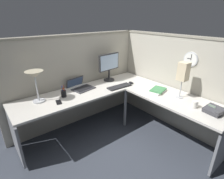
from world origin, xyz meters
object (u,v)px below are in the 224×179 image
object	(u,v)px
keyboard	(119,87)
desk_lamp_dome	(35,77)
cell_phone	(59,102)
wall_clock	(191,59)
monitor	(109,65)
book_stack	(157,90)
desk_lamp_paper	(183,73)
laptop	(80,86)
office_phone	(214,111)
coffee_mug	(195,104)
computer_mouse	(131,83)
pen_cup	(64,94)

from	to	relation	value
keyboard	desk_lamp_dome	bearing A→B (deg)	168.93
cell_phone	wall_clock	distance (m)	2.03
monitor	book_stack	size ratio (longest dim) A/B	1.57
desk_lamp_paper	book_stack	bearing A→B (deg)	103.58
book_stack	wall_clock	world-z (taller)	wall_clock
laptop	cell_phone	size ratio (longest dim) A/B	3.01
desk_lamp_dome	office_phone	xyz separation A→B (m)	(1.59, -1.69, -0.33)
monitor	coffee_mug	xyz separation A→B (m)	(0.23, -1.53, -0.25)
book_stack	desk_lamp_paper	bearing A→B (deg)	-76.42
office_phone	desk_lamp_paper	bearing A→B (deg)	81.07
cell_phone	coffee_mug	bearing A→B (deg)	-28.74
cell_phone	desk_lamp_paper	world-z (taller)	desk_lamp_paper
computer_mouse	cell_phone	size ratio (longest dim) A/B	0.72
monitor	pen_cup	size ratio (longest dim) A/B	2.78
keyboard	office_phone	size ratio (longest dim) A/B	1.90
pen_cup	book_stack	size ratio (longest dim) A/B	0.57
coffee_mug	computer_mouse	bearing A→B (deg)	91.64
office_phone	monitor	bearing A→B (deg)	99.02
monitor	computer_mouse	bearing A→B (deg)	-62.23
keyboard	cell_phone	xyz separation A→B (m)	(-1.03, 0.10, -0.01)
book_stack	coffee_mug	size ratio (longest dim) A/B	3.32
desk_lamp_dome	laptop	bearing A→B (deg)	7.59
pen_cup	coffee_mug	distance (m)	1.83
desk_lamp_dome	cell_phone	xyz separation A→B (m)	(0.20, -0.21, -0.36)
desk_lamp_paper	wall_clock	world-z (taller)	wall_clock
pen_cup	desk_lamp_dome	bearing A→B (deg)	166.99
keyboard	computer_mouse	size ratio (longest dim) A/B	4.13
desk_lamp_dome	book_stack	distance (m)	1.82
wall_clock	monitor	bearing A→B (deg)	118.60
desk_lamp_dome	office_phone	bearing A→B (deg)	-46.83
pen_cup	office_phone	size ratio (longest dim) A/B	0.80
wall_clock	cell_phone	bearing A→B (deg)	152.89
pen_cup	coffee_mug	bearing A→B (deg)	-49.06
cell_phone	wall_clock	bearing A→B (deg)	-12.72
office_phone	desk_lamp_paper	world-z (taller)	desk_lamp_paper
computer_mouse	cell_phone	bearing A→B (deg)	175.54
monitor	desk_lamp_dome	distance (m)	1.31
keyboard	computer_mouse	xyz separation A→B (m)	(0.27, -0.00, 0.01)
laptop	office_phone	world-z (taller)	laptop
laptop	office_phone	xyz separation A→B (m)	(0.89, -1.79, 0.01)
computer_mouse	office_phone	bearing A→B (deg)	-86.67
monitor	cell_phone	world-z (taller)	monitor
monitor	cell_phone	xyz separation A→B (m)	(-1.11, -0.28, -0.29)
computer_mouse	desk_lamp_paper	size ratio (longest dim) A/B	0.20
computer_mouse	desk_lamp_paper	distance (m)	0.94
pen_cup	coffee_mug	size ratio (longest dim) A/B	1.88
cell_phone	coffee_mug	world-z (taller)	coffee_mug
pen_cup	desk_lamp_paper	bearing A→B (deg)	-39.22
computer_mouse	desk_lamp_dome	world-z (taller)	desk_lamp_dome
cell_phone	desk_lamp_paper	xyz separation A→B (m)	(1.47, -0.96, 0.38)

